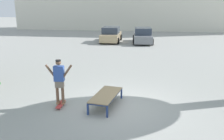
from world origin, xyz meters
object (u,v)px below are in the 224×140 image
at_px(skater, 59,79).
at_px(car_tan, 111,35).
at_px(skate_box, 106,95).
at_px(car_grey, 143,36).
at_px(skateboard, 61,104).

relative_size(skater, car_tan, 0.40).
bearing_deg(skate_box, car_grey, 86.88).
xyz_separation_m(skateboard, skater, (-0.00, 0.00, 0.99)).
height_order(skateboard, car_tan, car_tan).
xyz_separation_m(skate_box, car_grey, (0.86, 15.88, 0.28)).
relative_size(car_tan, car_grey, 0.98).
xyz_separation_m(skate_box, car_tan, (-2.33, 16.20, 0.28)).
bearing_deg(car_tan, car_grey, -5.74).
xyz_separation_m(skater, car_grey, (2.54, 16.17, -0.38)).
relative_size(skate_box, car_tan, 0.47).
bearing_deg(skate_box, skateboard, -170.04).
xyz_separation_m(skate_box, skater, (-1.67, -0.29, 0.66)).
height_order(skate_box, car_tan, car_tan).
distance_m(skater, car_grey, 16.37).
bearing_deg(skateboard, skate_box, 9.96).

